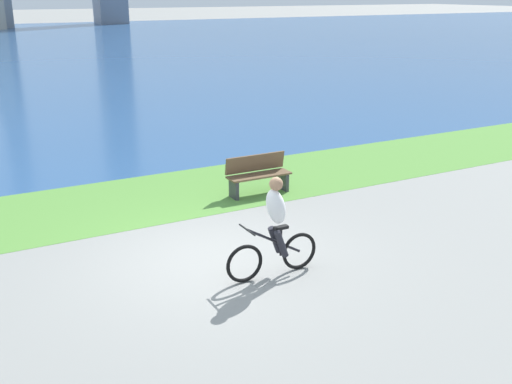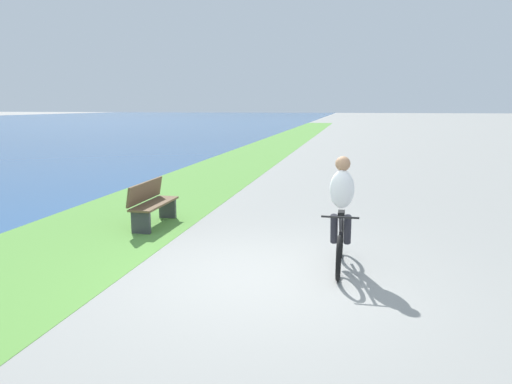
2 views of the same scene
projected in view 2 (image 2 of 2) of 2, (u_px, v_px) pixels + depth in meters
The scene contains 4 objects.
ground_plane at pixel (267, 277), 6.67m from camera, with size 300.00×300.00×0.00m, color gray.
grass_strip_bayside at pixel (37, 260), 7.42m from camera, with size 120.00×3.38×0.01m, color #59933D.
cyclist_lead at pixel (341, 213), 6.93m from camera, with size 1.68×0.52×1.69m.
bench_near_path at pixel (152, 204), 9.50m from camera, with size 1.50×0.47×0.90m.
Camera 2 is at (-6.23, -1.17, 2.41)m, focal length 32.86 mm.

